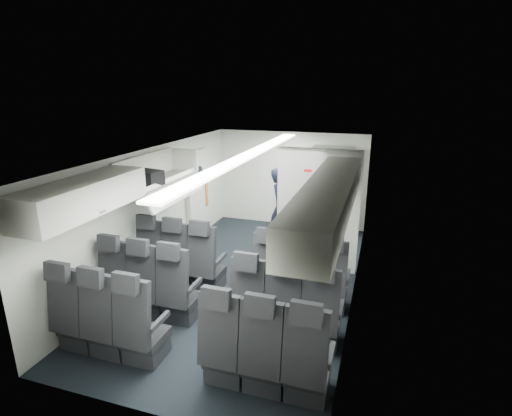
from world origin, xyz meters
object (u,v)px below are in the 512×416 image
Objects in this scene: seat_row_front at (237,272)px; seat_row_mid at (214,301)px; carry_on_bag at (148,179)px; seat_row_rear at (181,340)px; galley_unit at (330,191)px; flight_attendant at (281,210)px; boarding_door at (198,194)px.

seat_row_mid is (0.00, -0.90, 0.00)m from seat_row_front.
seat_row_front is 1.97m from carry_on_bag.
seat_row_front is 1.00× the size of seat_row_mid.
galley_unit reaches higher than seat_row_rear.
seat_row_mid is at bearing 90.00° from seat_row_rear.
galley_unit is at bearing 65.63° from carry_on_bag.
flight_attendant is at bearing 84.45° from seat_row_front.
carry_on_bag is at bearing -125.51° from galley_unit.
seat_row_mid is 1.79× the size of boarding_door.
seat_row_rear is 1.99× the size of flight_attendant.
seat_row_mid is at bearing -19.65° from carry_on_bag.
flight_attendant is 2.70m from carry_on_bag.
carry_on_bag is at bearing 149.20° from seat_row_mid.
carry_on_bag reaches higher than seat_row_rear.
seat_row_front is 0.90m from seat_row_mid.
galley_unit is at bearing 24.28° from boarding_door.
flight_attendant is (1.82, -0.18, -0.12)m from boarding_door.
seat_row_rear is 5.17m from galley_unit.
flight_attendant is (0.19, 3.71, 0.43)m from seat_row_rear.
seat_row_front is 1.80m from seat_row_rear.
carry_on_bag is (-1.41, -0.06, 1.37)m from seat_row_front.
seat_row_mid is at bearing -61.23° from boarding_door.
seat_row_front and seat_row_rear have the same top height.
flight_attendant is at bearing -119.63° from galley_unit.
seat_row_front is at bearing 163.27° from flight_attendant.
seat_row_rear is 2.63m from carry_on_bag.
seat_row_rear is 7.71× the size of carry_on_bag.
boarding_door is 4.31× the size of carry_on_bag.
seat_row_front is at bearing -51.84° from boarding_door.
boarding_door is at bearing 73.31° from flight_attendant.
galley_unit is 4.15m from carry_on_bag.
flight_attendant is (0.19, 2.81, 0.43)m from seat_row_mid.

